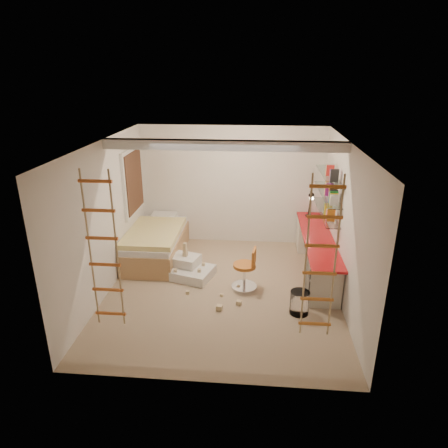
# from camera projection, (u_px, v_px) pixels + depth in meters

# --- Properties ---
(floor) EXTENTS (4.50, 4.50, 0.00)m
(floor) POSITION_uv_depth(u_px,v_px,m) (223.00, 290.00, 7.09)
(floor) COLOR #9E8566
(floor) RESTS_ON ground
(ceiling_beam) EXTENTS (4.00, 0.18, 0.16)m
(ceiling_beam) POSITION_uv_depth(u_px,v_px,m) (224.00, 145.00, 6.47)
(ceiling_beam) COLOR white
(ceiling_beam) RESTS_ON ceiling
(window_frame) EXTENTS (0.06, 1.15, 1.35)m
(window_frame) POSITION_uv_depth(u_px,v_px,m) (133.00, 182.00, 8.09)
(window_frame) COLOR white
(window_frame) RESTS_ON wall_left
(window_blind) EXTENTS (0.02, 1.00, 1.20)m
(window_blind) POSITION_uv_depth(u_px,v_px,m) (134.00, 182.00, 8.09)
(window_blind) COLOR #4C2D1E
(window_blind) RESTS_ON window_frame
(rope_ladder_left) EXTENTS (0.41, 0.04, 2.13)m
(rope_ladder_left) POSITION_uv_depth(u_px,v_px,m) (103.00, 252.00, 5.03)
(rope_ladder_left) COLOR #D35C24
(rope_ladder_left) RESTS_ON ceiling
(rope_ladder_right) EXTENTS (0.41, 0.04, 2.13)m
(rope_ladder_right) POSITION_uv_depth(u_px,v_px,m) (321.00, 260.00, 4.81)
(rope_ladder_right) COLOR #C47321
(rope_ladder_right) RESTS_ON ceiling
(waste_bin) EXTENTS (0.31, 0.31, 0.39)m
(waste_bin) POSITION_uv_depth(u_px,v_px,m) (299.00, 303.00, 6.36)
(waste_bin) COLOR white
(waste_bin) RESTS_ON floor
(desk) EXTENTS (0.56, 2.80, 0.75)m
(desk) POSITION_uv_depth(u_px,v_px,m) (316.00, 253.00, 7.61)
(desk) COLOR red
(desk) RESTS_ON floor
(shelves) EXTENTS (0.25, 1.80, 0.71)m
(shelves) POSITION_uv_depth(u_px,v_px,m) (327.00, 194.00, 7.45)
(shelves) COLOR white
(shelves) RESTS_ON wall_right
(bed) EXTENTS (1.02, 2.00, 0.69)m
(bed) POSITION_uv_depth(u_px,v_px,m) (157.00, 243.00, 8.23)
(bed) COLOR #AD7F51
(bed) RESTS_ON floor
(task_lamp) EXTENTS (0.14, 0.36, 0.57)m
(task_lamp) POSITION_uv_depth(u_px,v_px,m) (311.00, 201.00, 8.24)
(task_lamp) COLOR black
(task_lamp) RESTS_ON desk
(swivel_chair) EXTENTS (0.51, 0.51, 0.77)m
(swivel_chair) POSITION_uv_depth(u_px,v_px,m) (246.00, 274.00, 7.06)
(swivel_chair) COLOR #B86523
(swivel_chair) RESTS_ON floor
(play_platform) EXTENTS (0.97, 0.85, 0.37)m
(play_platform) POSITION_uv_depth(u_px,v_px,m) (189.00, 269.00, 7.55)
(play_platform) COLOR silver
(play_platform) RESTS_ON floor
(toy_blocks) EXTENTS (1.28, 1.30, 0.64)m
(toy_blocks) POSITION_uv_depth(u_px,v_px,m) (203.00, 274.00, 7.18)
(toy_blocks) COLOR #CCB284
(toy_blocks) RESTS_ON floor
(books) EXTENTS (0.14, 0.70, 0.92)m
(books) POSITION_uv_depth(u_px,v_px,m) (328.00, 188.00, 7.41)
(books) COLOR orange
(books) RESTS_ON shelves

